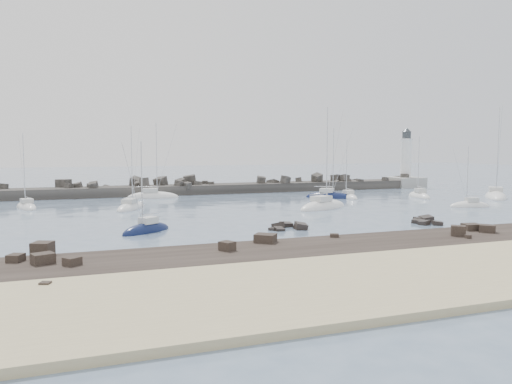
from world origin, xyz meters
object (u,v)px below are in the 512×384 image
Objects in this scene: sailboat_9 at (496,197)px; sailboat_7 at (470,206)px; sailboat_2 at (146,231)px; sailboat_5 at (323,207)px; sailboat_1 at (26,207)px; sailboat_3 at (131,208)px; sailboat_10 at (419,197)px; lighthouse at (406,174)px; sailboat_6 at (329,197)px; sailboat_4 at (153,197)px; sailboat_8 at (347,197)px.

sailboat_7 is at bearing -147.31° from sailboat_9.
sailboat_2 is 0.65× the size of sailboat_5.
sailboat_1 is at bearing 116.75° from sailboat_2.
sailboat_3 is at bearing -23.08° from sailboat_1.
sailboat_2 reaches higher than sailboat_7.
sailboat_2 is at bearing -157.72° from sailboat_10.
sailboat_1 is 1.14× the size of sailboat_2.
sailboat_7 is 15.56m from sailboat_10.
lighthouse is 1.09× the size of sailboat_3.
sailboat_6 is 1.35× the size of sailboat_7.
sailboat_2 is at bearing -146.60° from lighthouse.
sailboat_6 is 24.41m from sailboat_7.
sailboat_4 is (6.25, 37.58, -0.00)m from sailboat_2.
sailboat_5 is 37.40m from sailboat_9.
sailboat_9 is (15.06, 9.66, 0.01)m from sailboat_7.
sailboat_1 is 22.50m from sailboat_4.
sailboat_3 is 51.99m from sailboat_7.
lighthouse is at bearing 39.24° from sailboat_5.
lighthouse reaches higher than sailboat_4.
sailboat_1 is 0.92× the size of sailboat_3.
sailboat_9 is at bearing -20.02° from sailboat_8.
sailboat_6 reaches higher than sailboat_3.
sailboat_4 is (-59.83, -6.00, -2.95)m from lighthouse.
sailboat_8 is at bearing 164.50° from sailboat_10.
sailboat_1 is 50.85m from sailboat_6.
lighthouse is 49.16m from sailboat_5.
sailboat_6 is at bearing 123.89° from sailboat_7.
sailboat_4 reaches higher than sailboat_8.
sailboat_2 is 1.05× the size of sailboat_7.
sailboat_1 is at bearing -155.16° from sailboat_4.
sailboat_8 is (11.70, 12.74, -0.02)m from sailboat_5.
lighthouse is 1.42× the size of sailboat_7.
sailboat_10 reaches higher than sailboat_2.
sailboat_1 is at bearing 178.24° from sailboat_6.
sailboat_8 is at bearing 118.94° from sailboat_7.
sailboat_5 is 1.61× the size of sailboat_7.
sailboat_1 is (-80.26, -15.45, -2.96)m from lighthouse.
sailboat_10 is (24.76, 9.11, -0.00)m from sailboat_5.
sailboat_6 is (36.66, 26.57, -0.00)m from sailboat_2.
sailboat_8 is at bearing 159.98° from sailboat_9.
sailboat_5 reaches higher than sailboat_6.
sailboat_6 reaches higher than sailboat_2.
sailboat_5 reaches higher than sailboat_10.
sailboat_10 is (46.59, -15.93, 0.00)m from sailboat_4.
sailboat_3 reaches higher than sailboat_2.
sailboat_8 reaches higher than sailboat_2.
lighthouse is 0.89× the size of sailboat_5.
sailboat_6 is (8.58, 14.03, -0.01)m from sailboat_5.
sailboat_1 is 0.69× the size of sailboat_9.
sailboat_3 is 52.19m from sailboat_10.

